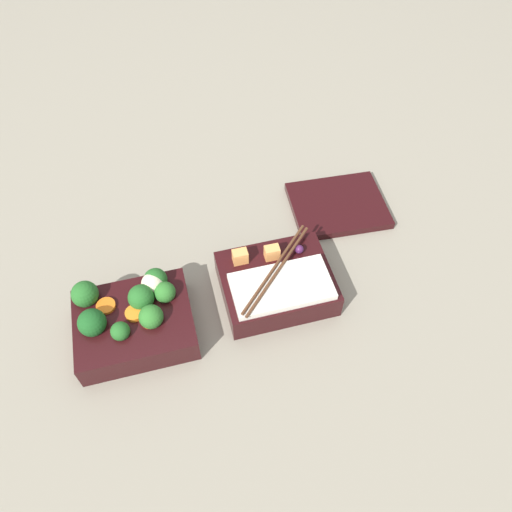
# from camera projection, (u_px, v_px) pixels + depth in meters

# --- Properties ---
(ground_plane) EXTENTS (3.00, 3.00, 0.00)m
(ground_plane) POSITION_uv_depth(u_px,v_px,m) (214.00, 305.00, 0.84)
(ground_plane) COLOR gray
(bento_tray_vegetable) EXTENTS (0.18, 0.15, 0.08)m
(bento_tray_vegetable) POSITION_uv_depth(u_px,v_px,m) (134.00, 318.00, 0.79)
(bento_tray_vegetable) COLOR black
(bento_tray_vegetable) RESTS_ON ground_plane
(bento_tray_rice) EXTENTS (0.18, 0.15, 0.07)m
(bento_tray_rice) POSITION_uv_depth(u_px,v_px,m) (276.00, 282.00, 0.83)
(bento_tray_rice) COLOR black
(bento_tray_rice) RESTS_ON ground_plane
(bento_lid) EXTENTS (0.19, 0.15, 0.02)m
(bento_lid) POSITION_uv_depth(u_px,v_px,m) (338.00, 205.00, 0.97)
(bento_lid) COLOR black
(bento_lid) RESTS_ON ground_plane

